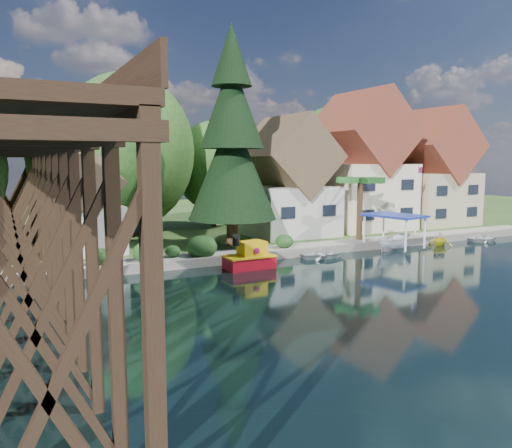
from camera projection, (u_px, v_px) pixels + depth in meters
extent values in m
plane|color=black|center=(319.00, 285.00, 29.59)|extent=(140.00, 140.00, 0.00)
cube|color=#355120|center=(159.00, 220.00, 59.64)|extent=(140.00, 52.00, 0.50)
cube|color=slate|center=(304.00, 252.00, 38.43)|extent=(60.00, 0.40, 0.62)
cube|color=gray|center=(316.00, 245.00, 40.45)|extent=(50.00, 2.60, 0.06)
cube|color=black|center=(47.00, 376.00, 7.75)|extent=(4.00, 0.36, 8.00)
cube|color=black|center=(34.00, 318.00, 10.58)|extent=(4.00, 0.36, 8.00)
cube|color=black|center=(27.00, 285.00, 13.41)|extent=(4.00, 0.36, 8.00)
cube|color=black|center=(23.00, 264.00, 16.24)|extent=(4.00, 0.36, 8.00)
cube|color=black|center=(20.00, 248.00, 19.07)|extent=(4.00, 0.36, 8.00)
cube|color=black|center=(17.00, 237.00, 21.91)|extent=(4.00, 0.36, 8.00)
cube|color=black|center=(16.00, 228.00, 24.74)|extent=(4.00, 0.36, 8.00)
cube|color=black|center=(14.00, 221.00, 27.57)|extent=(4.00, 0.36, 8.00)
cube|color=black|center=(13.00, 216.00, 30.40)|extent=(4.00, 0.36, 8.00)
cube|color=black|center=(12.00, 211.00, 33.23)|extent=(4.00, 0.36, 8.00)
cube|color=black|center=(11.00, 207.00, 36.06)|extent=(4.00, 0.36, 8.00)
cube|color=black|center=(10.00, 204.00, 38.89)|extent=(4.00, 0.36, 8.00)
cube|color=black|center=(10.00, 201.00, 41.72)|extent=(4.00, 0.36, 8.00)
cube|color=black|center=(9.00, 198.00, 44.55)|extent=(4.00, 0.36, 8.00)
cube|color=black|center=(45.00, 148.00, 27.49)|extent=(0.35, 44.00, 0.35)
cube|color=black|center=(9.00, 141.00, 26.66)|extent=(4.00, 44.00, 0.30)
cube|color=black|center=(49.00, 132.00, 27.49)|extent=(0.12, 44.00, 0.80)
cube|color=beige|center=(286.00, 210.00, 46.54)|extent=(7.50, 8.00, 4.50)
cube|color=brown|center=(286.00, 157.00, 45.92)|extent=(7.64, 8.64, 7.64)
cube|color=black|center=(288.00, 213.00, 42.00)|extent=(1.35, 0.08, 1.00)
cube|color=black|center=(329.00, 211.00, 43.88)|extent=(1.35, 0.08, 1.00)
cube|color=beige|center=(359.00, 196.00, 50.90)|extent=(8.50, 8.50, 6.50)
cube|color=maroon|center=(361.00, 133.00, 50.11)|extent=(8.65, 9.18, 8.65)
cube|color=black|center=(368.00, 196.00, 46.00)|extent=(1.53, 0.08, 1.00)
cube|color=black|center=(407.00, 195.00, 48.13)|extent=(1.53, 0.08, 1.00)
cube|color=tan|center=(428.00, 198.00, 54.56)|extent=(8.00, 8.00, 5.50)
cube|color=maroon|center=(430.00, 146.00, 53.85)|extent=(8.15, 8.64, 8.15)
cube|color=black|center=(442.00, 199.00, 49.95)|extent=(1.44, 0.08, 1.00)
cube|color=black|center=(473.00, 197.00, 51.96)|extent=(1.44, 0.08, 1.00)
cube|color=beige|center=(87.00, 229.00, 37.20)|extent=(5.00, 5.00, 3.50)
cube|color=brown|center=(85.00, 182.00, 36.75)|extent=(5.09, 5.40, 5.09)
cube|color=black|center=(72.00, 232.00, 34.30)|extent=(0.90, 0.08, 1.00)
cube|color=black|center=(113.00, 230.00, 35.56)|extent=(0.90, 0.08, 1.00)
cylinder|color=#382314|center=(91.00, 216.00, 41.56)|extent=(0.50, 0.50, 4.50)
ellipsoid|color=#234A1A|center=(89.00, 159.00, 40.97)|extent=(4.40, 4.40, 5.06)
cylinder|color=#382314|center=(129.00, 207.00, 46.87)|extent=(0.50, 0.50, 4.95)
ellipsoid|color=#234A1A|center=(127.00, 151.00, 46.21)|extent=(5.00, 5.00, 5.75)
cylinder|color=#382314|center=(214.00, 207.00, 51.85)|extent=(0.50, 0.50, 4.05)
ellipsoid|color=#234A1A|center=(213.00, 166.00, 51.31)|extent=(4.00, 4.00, 4.60)
cylinder|color=#382314|center=(332.00, 200.00, 58.56)|extent=(0.50, 0.50, 4.50)
ellipsoid|color=#234A1A|center=(333.00, 159.00, 57.96)|extent=(4.60, 4.60, 5.29)
cylinder|color=#382314|center=(408.00, 204.00, 58.67)|extent=(0.50, 0.50, 3.60)
ellipsoid|color=#234A1A|center=(409.00, 171.00, 58.19)|extent=(3.80, 3.80, 4.37)
ellipsoid|color=#173D16|center=(146.00, 250.00, 33.98)|extent=(1.98, 1.98, 1.53)
ellipsoid|color=#173D16|center=(173.00, 250.00, 35.17)|extent=(1.54, 1.54, 1.19)
ellipsoid|color=#173D16|center=(202.00, 245.00, 35.59)|extent=(2.20, 2.20, 1.70)
ellipsoid|color=#173D16|center=(100.00, 255.00, 32.82)|extent=(1.76, 1.76, 1.36)
ellipsoid|color=#173D16|center=(254.00, 243.00, 38.17)|extent=(1.54, 1.54, 1.19)
ellipsoid|color=#173D16|center=(284.00, 240.00, 39.02)|extent=(1.76, 1.76, 1.36)
cylinder|color=#382314|center=(232.00, 225.00, 40.44)|extent=(0.97, 0.97, 3.22)
cone|color=black|center=(232.00, 166.00, 39.83)|extent=(7.09, 7.09, 8.59)
cone|color=black|center=(232.00, 104.00, 39.23)|extent=(5.16, 5.16, 6.98)
cone|color=black|center=(231.00, 54.00, 38.75)|extent=(3.22, 3.22, 4.83)
cylinder|color=#382314|center=(360.00, 212.00, 42.92)|extent=(0.50, 0.50, 4.96)
ellipsoid|color=#194C1D|center=(360.00, 180.00, 42.58)|extent=(4.69, 4.69, 1.13)
cylinder|color=white|center=(417.00, 201.00, 46.11)|extent=(0.09, 0.09, 6.33)
cube|color=red|center=(420.00, 170.00, 46.12)|extent=(0.86, 0.36, 0.54)
cube|color=red|center=(249.00, 263.00, 34.09)|extent=(3.35, 1.83, 0.88)
cube|color=#DAA30B|center=(249.00, 256.00, 34.03)|extent=(3.46, 1.95, 0.11)
cube|color=#DAA30B|center=(252.00, 249.00, 34.08)|extent=(1.79, 1.36, 1.10)
cylinder|color=black|center=(236.00, 240.00, 33.42)|extent=(0.49, 0.49, 0.77)
cylinder|color=#980B4C|center=(257.00, 251.00, 33.48)|extent=(0.40, 0.10, 0.40)
cylinder|color=#980B4C|center=(247.00, 248.00, 34.68)|extent=(0.40, 0.10, 0.40)
cylinder|color=#980B4C|center=(263.00, 248.00, 34.49)|extent=(0.10, 0.40, 0.40)
imported|color=silver|center=(324.00, 253.00, 37.91)|extent=(3.84, 2.98, 0.73)
imported|color=white|center=(394.00, 242.00, 41.04)|extent=(3.93, 2.14, 1.44)
cube|color=navy|center=(395.00, 215.00, 40.77)|extent=(4.05, 5.16, 0.17)
cylinder|color=white|center=(425.00, 232.00, 40.18)|extent=(0.17, 0.17, 2.59)
cylinder|color=white|center=(384.00, 227.00, 43.29)|extent=(0.17, 0.17, 2.59)
cylinder|color=white|center=(406.00, 235.00, 38.57)|extent=(0.17, 0.17, 2.59)
cylinder|color=white|center=(364.00, 230.00, 41.68)|extent=(0.17, 0.17, 2.59)
imported|color=gold|center=(440.00, 238.00, 43.33)|extent=(3.17, 3.04, 1.29)
imported|color=silver|center=(484.00, 237.00, 45.72)|extent=(3.46, 2.58, 0.69)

